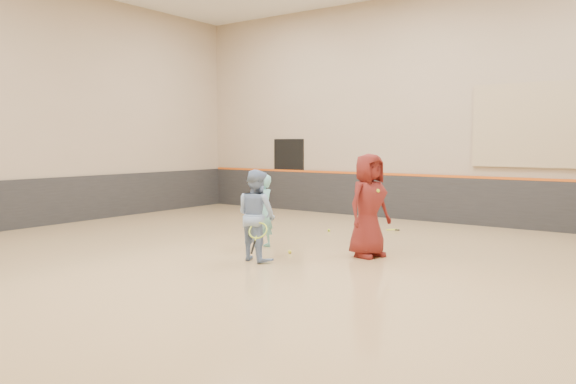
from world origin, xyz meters
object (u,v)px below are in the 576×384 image
Objects in this scene: spare_racket at (392,228)px; instructor at (256,215)px; young_man at (369,205)px; girl at (263,211)px.

instructor is at bearing -95.94° from spare_racket.
young_man is at bearing -123.41° from instructor.
girl is 2.16m from young_man.
instructor is at bearing 28.45° from girl.
spare_racket is (-0.99, 3.12, -0.89)m from young_man.
young_man reaches higher than instructor.
instructor is 2.47× the size of spare_racket.
girl is at bearing 117.58° from young_man.
young_man is at bearing 97.34° from girl.
young_man reaches higher than girl.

